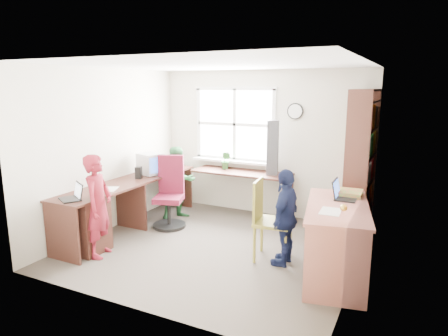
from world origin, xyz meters
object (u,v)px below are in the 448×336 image
bookshelf (361,170)px  laptop_left (73,196)px  l_desk (124,208)px  potted_plant (226,160)px  laptop_right (342,194)px  right_desk (337,225)px  person_green (179,183)px  person_navy (285,217)px  wooden_chair (267,217)px  crt_monitor (150,164)px  swivel_chair (170,196)px  cd_tower (273,148)px  person_red (98,206)px

bookshelf → laptop_left: 3.83m
l_desk → potted_plant: size_ratio=9.56×
l_desk → bookshelf: bookshelf is taller
potted_plant → laptop_right: bearing=-30.5°
right_desk → person_green: bearing=149.9°
person_green → bookshelf: bearing=-53.0°
bookshelf → right_desk: bearing=-92.6°
person_navy → right_desk: bearing=88.5°
wooden_chair → l_desk: bearing=-179.5°
wooden_chair → person_navy: (0.25, -0.05, 0.05)m
crt_monitor → bookshelf: bearing=28.3°
bookshelf → swivel_chair: size_ratio=1.93×
wooden_chair → swivel_chair: bearing=157.8°
person_navy → laptop_right: bearing=116.8°
bookshelf → crt_monitor: 3.18m
wooden_chair → cd_tower: cd_tower is taller
right_desk → person_red: (-2.81, -0.77, 0.05)m
wooden_chair → laptop_left: size_ratio=2.66×
cd_tower → potted_plant: 0.89m
person_red → wooden_chair: bearing=-84.4°
l_desk → swivel_chair: size_ratio=2.71×
laptop_right → cd_tower: 1.81m
swivel_chair → potted_plant: size_ratio=3.53×
l_desk → laptop_left: laptop_left is taller
potted_plant → crt_monitor: bearing=-135.0°
cd_tower → person_red: size_ratio=0.66×
bookshelf → laptop_left: size_ratio=5.53×
laptop_left → person_red: size_ratio=0.29×
wooden_chair → person_navy: size_ratio=0.85×
wooden_chair → cd_tower: 1.64m
wooden_chair → person_green: person_green is taller
cd_tower → potted_plant: (-0.84, 0.04, -0.28)m
crt_monitor → cd_tower: (1.74, 0.86, 0.26)m
crt_monitor → laptop_right: crt_monitor is taller
laptop_right → person_green: 2.77m
person_red → person_navy: size_ratio=1.11×
laptop_right → person_navy: person_navy is taller
cd_tower → bookshelf: bearing=-23.2°
l_desk → laptop_left: bearing=-102.8°
l_desk → person_navy: (2.29, 0.22, 0.14)m
person_navy → cd_tower: bearing=-153.0°
swivel_chair → crt_monitor: 0.63m
potted_plant → person_red: 2.45m
crt_monitor → person_red: size_ratio=0.32×
l_desk → bookshelf: 3.35m
swivel_chair → person_green: bearing=80.5°
person_green → person_red: bearing=-154.1°
laptop_left → potted_plant: potted_plant is taller
bookshelf → person_navy: bookshelf is taller
cd_tower → person_green: 1.62m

